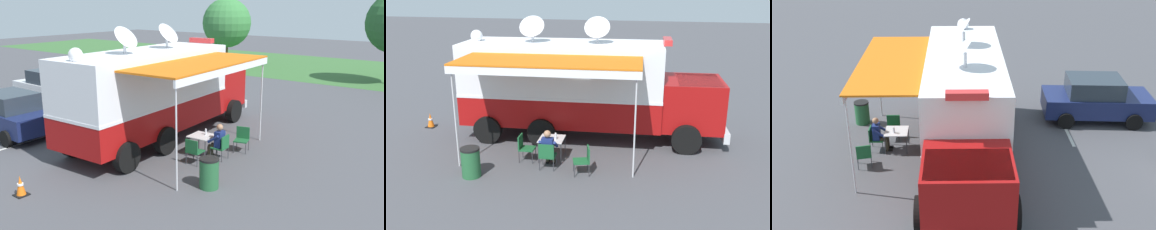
# 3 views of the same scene
# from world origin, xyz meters

# --- Properties ---
(ground_plane) EXTENTS (100.00, 100.00, 0.00)m
(ground_plane) POSITION_xyz_m (0.00, 0.00, 0.00)
(ground_plane) COLOR #47474C
(lot_stripe) EXTENTS (0.40, 4.80, 0.01)m
(lot_stripe) POSITION_xyz_m (-3.82, -2.62, 0.00)
(lot_stripe) COLOR silver
(lot_stripe) RESTS_ON ground
(command_truck) EXTENTS (5.29, 9.62, 4.53)m
(command_truck) POSITION_xyz_m (-0.01, 0.75, 1.95)
(command_truck) COLOR #9E0F0F
(command_truck) RESTS_ON ground
(folding_table) EXTENTS (0.84, 0.84, 0.73)m
(folding_table) POSITION_xyz_m (2.38, 0.20, 0.67)
(folding_table) COLOR silver
(folding_table) RESTS_ON ground
(water_bottle) EXTENTS (0.07, 0.07, 0.22)m
(water_bottle) POSITION_xyz_m (2.44, 0.35, 0.83)
(water_bottle) COLOR silver
(water_bottle) RESTS_ON folding_table
(folding_chair_at_table) EXTENTS (0.51, 0.51, 0.87)m
(folding_chair_at_table) POSITION_xyz_m (3.18, 0.27, 0.51)
(folding_chair_at_table) COLOR #19562D
(folding_chair_at_table) RESTS_ON ground
(folding_chair_beside_table) EXTENTS (0.51, 0.51, 0.87)m
(folding_chair_beside_table) POSITION_xyz_m (2.66, -0.65, 0.51)
(folding_chair_beside_table) COLOR #19562D
(folding_chair_beside_table) RESTS_ON ground
(folding_chair_spare_by_truck) EXTENTS (0.60, 0.60, 0.87)m
(folding_chair_spare_by_truck) POSITION_xyz_m (3.26, 1.45, 0.51)
(folding_chair_spare_by_truck) COLOR #19562D
(folding_chair_spare_by_truck) RESTS_ON ground
(seated_responder) EXTENTS (0.68, 0.57, 1.25)m
(seated_responder) POSITION_xyz_m (2.99, 0.26, 0.65)
(seated_responder) COLOR navy
(seated_responder) RESTS_ON ground
(trash_bin) EXTENTS (0.57, 0.57, 0.91)m
(trash_bin) POSITION_xyz_m (4.12, -1.82, 0.46)
(trash_bin) COLOR #235B33
(trash_bin) RESTS_ON ground
(traffic_cone) EXTENTS (0.36, 0.36, 0.58)m
(traffic_cone) POSITION_xyz_m (0.26, -5.41, 0.28)
(traffic_cone) COLOR black
(traffic_cone) RESTS_ON ground
(car_behind_truck) EXTENTS (4.20, 2.02, 1.76)m
(car_behind_truck) POSITION_xyz_m (-5.13, -2.60, 0.88)
(car_behind_truck) COLOR navy
(car_behind_truck) RESTS_ON ground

